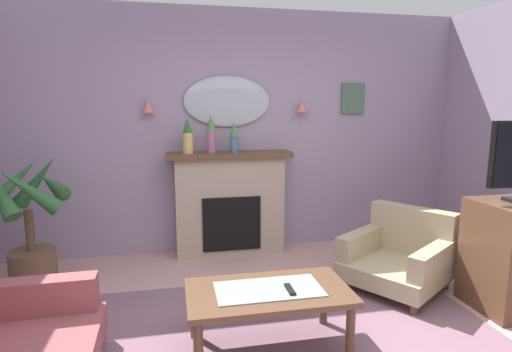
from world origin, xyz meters
TOP-DOWN VIEW (x-y plane):
  - wall_back at (0.00, 2.45)m, footprint 6.25×0.10m
  - fireplace at (-0.12, 2.23)m, footprint 1.36×0.36m
  - mantel_vase_right at (-0.57, 2.20)m, footprint 0.11×0.11m
  - mantel_vase_centre at (-0.32, 2.20)m, footprint 0.10×0.10m
  - mantel_vase_left at (-0.07, 2.20)m, footprint 0.10×0.10m
  - wall_mirror at (-0.12, 2.37)m, footprint 0.96×0.06m
  - wall_sconce_left at (-0.97, 2.32)m, footprint 0.14×0.14m
  - wall_sconce_right at (0.73, 2.32)m, footprint 0.14×0.14m
  - framed_picture at (1.38, 2.38)m, footprint 0.28×0.03m
  - coffee_table at (-0.12, 0.30)m, footprint 1.10×0.60m
  - tv_remote at (0.01, 0.25)m, footprint 0.04×0.16m
  - armchair_in_corner at (1.30, 1.05)m, footprint 1.13×1.12m
  - potted_plant_corner_palm at (-2.02, 1.70)m, footprint 0.76×0.79m

SIDE VIEW (x-z plane):
  - armchair_in_corner at x=1.30m, z-range -0.05..0.66m
  - coffee_table at x=-0.12m, z-range 0.16..0.61m
  - tv_remote at x=0.01m, z-range 0.44..0.46m
  - fireplace at x=-0.12m, z-range -0.01..1.15m
  - potted_plant_corner_palm at x=-2.02m, z-range -0.02..1.21m
  - mantel_vase_right at x=-0.57m, z-range 1.15..1.53m
  - mantel_vase_left at x=-0.07m, z-range 1.17..1.50m
  - wall_back at x=0.00m, z-range 0.00..2.72m
  - mantel_vase_centre at x=-0.32m, z-range 1.17..1.57m
  - wall_sconce_left at x=-0.97m, z-range 1.59..1.73m
  - wall_sconce_right at x=0.73m, z-range 1.59..1.73m
  - wall_mirror at x=-0.12m, z-range 1.43..1.99m
  - framed_picture at x=1.38m, z-range 1.57..1.93m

